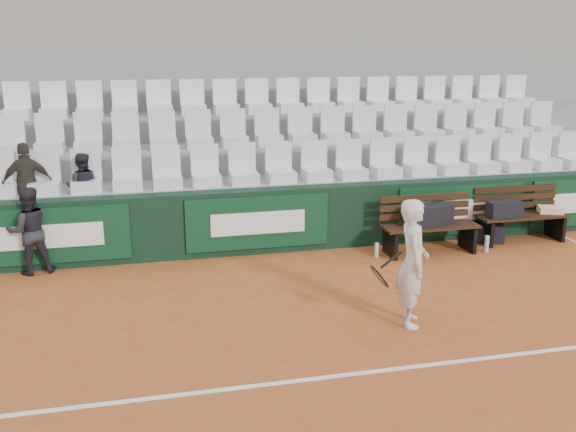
# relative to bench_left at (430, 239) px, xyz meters

# --- Properties ---
(ground) EXTENTS (80.00, 80.00, 0.00)m
(ground) POSITION_rel_bench_left_xyz_m (-2.42, -3.33, -0.23)
(ground) COLOR #AD5527
(ground) RESTS_ON ground
(court_baseline) EXTENTS (18.00, 0.06, 0.01)m
(court_baseline) POSITION_rel_bench_left_xyz_m (-2.42, -3.33, -0.22)
(court_baseline) COLOR white
(court_baseline) RESTS_ON ground
(back_barrier) EXTENTS (18.00, 0.34, 1.00)m
(back_barrier) POSITION_rel_bench_left_xyz_m (-2.35, 0.66, 0.28)
(back_barrier) COLOR black
(back_barrier) RESTS_ON ground
(grandstand_tier_front) EXTENTS (18.00, 0.95, 1.00)m
(grandstand_tier_front) POSITION_rel_bench_left_xyz_m (-2.42, 1.30, 0.28)
(grandstand_tier_front) COLOR gray
(grandstand_tier_front) RESTS_ON ground
(grandstand_tier_mid) EXTENTS (18.00, 0.95, 1.45)m
(grandstand_tier_mid) POSITION_rel_bench_left_xyz_m (-2.42, 2.25, 0.50)
(grandstand_tier_mid) COLOR gray
(grandstand_tier_mid) RESTS_ON ground
(grandstand_tier_back) EXTENTS (18.00, 0.95, 1.90)m
(grandstand_tier_back) POSITION_rel_bench_left_xyz_m (-2.42, 3.20, 0.72)
(grandstand_tier_back) COLOR gray
(grandstand_tier_back) RESTS_ON ground
(grandstand_rear_wall) EXTENTS (18.00, 0.30, 4.40)m
(grandstand_rear_wall) POSITION_rel_bench_left_xyz_m (-2.42, 3.82, 1.98)
(grandstand_rear_wall) COLOR gray
(grandstand_rear_wall) RESTS_ON ground
(seat_row_front) EXTENTS (11.90, 0.44, 0.63)m
(seat_row_front) POSITION_rel_bench_left_xyz_m (-2.42, 1.12, 1.09)
(seat_row_front) COLOR silver
(seat_row_front) RESTS_ON grandstand_tier_front
(seat_row_mid) EXTENTS (11.90, 0.44, 0.63)m
(seat_row_mid) POSITION_rel_bench_left_xyz_m (-2.42, 2.07, 1.54)
(seat_row_mid) COLOR silver
(seat_row_mid) RESTS_ON grandstand_tier_mid
(seat_row_back) EXTENTS (11.90, 0.44, 0.63)m
(seat_row_back) POSITION_rel_bench_left_xyz_m (-2.42, 3.02, 1.99)
(seat_row_back) COLOR white
(seat_row_back) RESTS_ON grandstand_tier_back
(bench_left) EXTENTS (1.50, 0.56, 0.45)m
(bench_left) POSITION_rel_bench_left_xyz_m (0.00, 0.00, 0.00)
(bench_left) COLOR #361D10
(bench_left) RESTS_ON ground
(bench_right) EXTENTS (1.50, 0.56, 0.45)m
(bench_right) POSITION_rel_bench_left_xyz_m (1.72, 0.22, 0.00)
(bench_right) COLOR black
(bench_right) RESTS_ON ground
(sports_bag_left) EXTENTS (0.78, 0.47, 0.31)m
(sports_bag_left) POSITION_rel_bench_left_xyz_m (-0.03, 0.01, 0.38)
(sports_bag_left) COLOR black
(sports_bag_left) RESTS_ON bench_left
(sports_bag_right) EXTENTS (0.55, 0.26, 0.26)m
(sports_bag_right) POSITION_rel_bench_left_xyz_m (1.37, 0.17, 0.35)
(sports_bag_right) COLOR black
(sports_bag_right) RESTS_ON bench_right
(towel) EXTENTS (0.44, 0.38, 0.10)m
(towel) POSITION_rel_bench_left_xyz_m (2.25, 0.23, 0.28)
(towel) COLOR beige
(towel) RESTS_ON bench_right
(sports_bag_ground) EXTENTS (0.55, 0.42, 0.30)m
(sports_bag_ground) POSITION_rel_bench_left_xyz_m (1.17, 0.30, -0.08)
(sports_bag_ground) COLOR black
(sports_bag_ground) RESTS_ON ground
(water_bottle_near) EXTENTS (0.06, 0.06, 0.22)m
(water_bottle_near) POSITION_rel_bench_left_xyz_m (-0.87, -0.01, -0.11)
(water_bottle_near) COLOR silver
(water_bottle_near) RESTS_ON ground
(water_bottle_far) EXTENTS (0.07, 0.07, 0.26)m
(water_bottle_far) POSITION_rel_bench_left_xyz_m (0.89, -0.17, -0.09)
(water_bottle_far) COLOR #B1C4C9
(water_bottle_far) RESTS_ON ground
(tennis_player) EXTENTS (0.74, 0.62, 1.50)m
(tennis_player) POSITION_rel_bench_left_xyz_m (-1.34, -2.34, 0.53)
(tennis_player) COLOR silver
(tennis_player) RESTS_ON ground
(ball_kid) EXTENTS (0.70, 0.59, 1.26)m
(ball_kid) POSITION_rel_bench_left_xyz_m (-5.89, 0.45, 0.40)
(ball_kid) COLOR #212129
(ball_kid) RESTS_ON ground
(spectator_b) EXTENTS (0.75, 0.39, 1.22)m
(spectator_b) POSITION_rel_bench_left_xyz_m (-5.96, 1.17, 1.38)
(spectator_b) COLOR #2E2A24
(spectator_b) RESTS_ON grandstand_tier_front
(spectator_c) EXTENTS (0.55, 0.45, 1.03)m
(spectator_c) POSITION_rel_bench_left_xyz_m (-5.19, 1.17, 1.29)
(spectator_c) COLOR black
(spectator_c) RESTS_ON grandstand_tier_front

